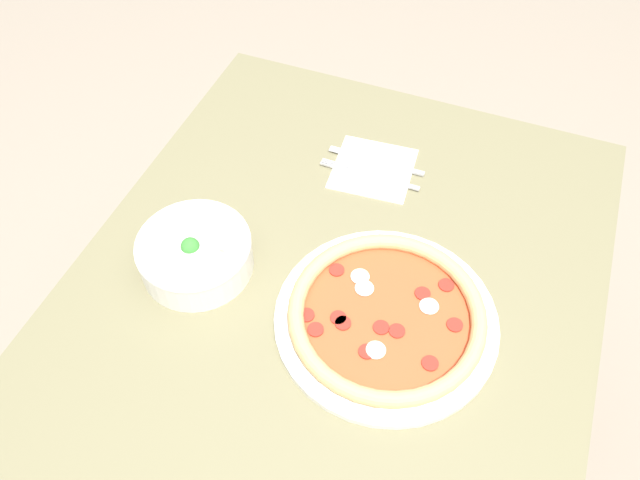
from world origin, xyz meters
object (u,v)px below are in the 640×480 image
object	(u,v)px
pizza	(386,316)
knife	(380,162)
bowl	(195,252)
fork	(371,175)

from	to	relation	value
pizza	knife	distance (m)	0.36
bowl	fork	distance (m)	0.37
fork	knife	distance (m)	0.04
pizza	knife	world-z (taller)	pizza
pizza	fork	world-z (taller)	pizza
fork	knife	world-z (taller)	same
pizza	bowl	xyz separation A→B (m)	(-0.01, 0.34, 0.02)
bowl	fork	xyz separation A→B (m)	(0.31, -0.21, -0.03)
bowl	fork	size ratio (longest dim) A/B	0.97
knife	bowl	bearing A→B (deg)	58.68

